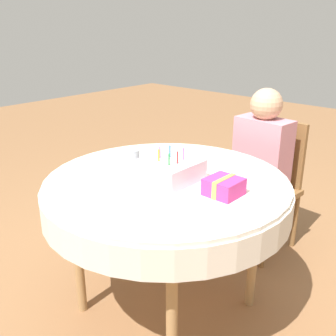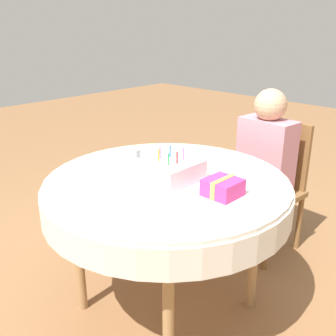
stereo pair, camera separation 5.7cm
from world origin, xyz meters
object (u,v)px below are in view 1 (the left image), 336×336
at_px(chair, 266,181).
at_px(gift_box, 224,187).
at_px(drinking_glass, 133,160).
at_px(person, 260,157).
at_px(birthday_cake, 169,170).

xyz_separation_m(chair, gift_box, (0.28, -0.95, 0.34)).
bearing_deg(chair, gift_box, -68.77).
bearing_deg(drinking_glass, chair, 76.34).
xyz_separation_m(chair, person, (-0.01, -0.10, 0.20)).
height_order(drinking_glass, gift_box, drinking_glass).
bearing_deg(person, chair, 90.00).
bearing_deg(gift_box, chair, 106.68).
relative_size(person, birthday_cake, 4.29).
bearing_deg(person, birthday_cake, -85.88).
bearing_deg(gift_box, birthday_cake, -173.27).
relative_size(person, drinking_glass, 9.81).
xyz_separation_m(chair, birthday_cake, (-0.01, -0.98, 0.35)).
bearing_deg(drinking_glass, gift_box, 6.72).
distance_m(birthday_cake, drinking_glass, 0.23).
distance_m(drinking_glass, gift_box, 0.53).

